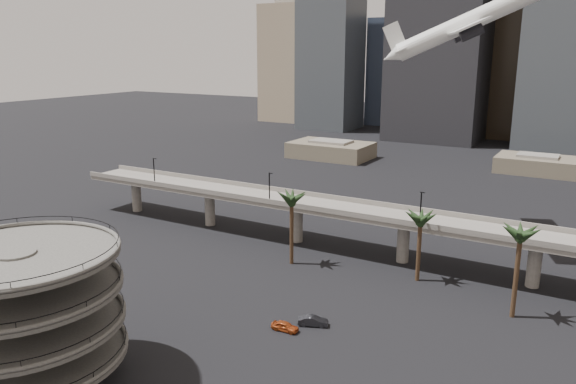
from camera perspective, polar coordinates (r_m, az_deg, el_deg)
The scene contains 8 objects.
parking_ramp at distance 70.08m, azimuth -25.44°, elevation -10.46°, with size 22.20×22.20×17.35m.
overpass at distance 106.58m, azimuth 6.12°, elevation -2.27°, with size 130.00×9.30×14.70m.
palm_trees at distance 91.31m, azimuth 11.54°, elevation -2.63°, with size 42.40×10.40×14.00m.
low_buildings at distance 187.27m, azimuth 19.13°, elevation 2.80°, with size 135.00×27.50×6.80m.
skyline at distance 257.18m, azimuth 25.35°, elevation 15.56°, with size 269.00×86.00×134.50m.
airborne_jet at distance 115.18m, azimuth 17.61°, elevation 15.96°, with size 30.75×29.10×16.70m.
car_a at distance 79.15m, azimuth -0.31°, elevation -13.48°, with size 1.56×3.88×1.32m, color #A34017.
car_b at distance 80.51m, azimuth 2.57°, elevation -12.96°, with size 1.48×4.24×1.40m, color #212227.
Camera 1 is at (41.38, -38.48, 37.49)m, focal length 35.00 mm.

